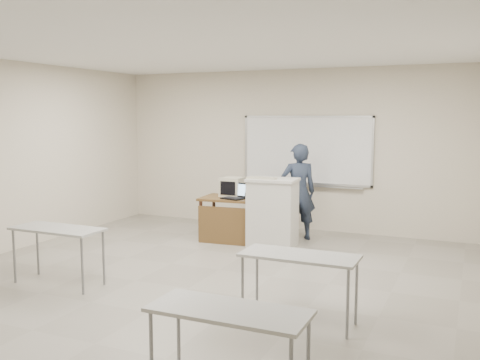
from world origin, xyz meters
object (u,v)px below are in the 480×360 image
at_px(whiteboard, 306,151).
at_px(presenter, 298,192).
at_px(instructor_desk, 240,211).
at_px(podium, 273,212).
at_px(laptop, 234,195).
at_px(mouse, 274,198).
at_px(keyboard, 262,178).
at_px(crt_monitor, 232,187).

xyz_separation_m(whiteboard, presenter, (0.12, -0.85, -0.65)).
bearing_deg(instructor_desk, presenter, 32.81).
height_order(podium, laptop, podium).
bearing_deg(laptop, whiteboard, 76.85).
xyz_separation_m(podium, mouse, (-0.03, 0.15, 0.21)).
bearing_deg(laptop, mouse, 29.95).
distance_m(instructor_desk, laptop, 0.29).
relative_size(laptop, keyboard, 0.73).
bearing_deg(podium, laptop, 178.40).
bearing_deg(crt_monitor, laptop, -60.45).
relative_size(podium, keyboard, 2.31).
distance_m(crt_monitor, laptop, 0.31).
height_order(mouse, keyboard, keyboard).
bearing_deg(instructor_desk, keyboard, -18.80).
height_order(instructor_desk, presenter, presenter).
bearing_deg(laptop, podium, 16.97).
distance_m(laptop, keyboard, 0.63).
xyz_separation_m(crt_monitor, keyboard, (0.68, -0.35, 0.22)).
height_order(crt_monitor, keyboard, keyboard).
height_order(whiteboard, mouse, whiteboard).
bearing_deg(podium, mouse, 99.19).
bearing_deg(mouse, laptop, -157.03).
height_order(crt_monitor, mouse, crt_monitor).
relative_size(instructor_desk, presenter, 0.85).
distance_m(crt_monitor, presenter, 1.15).
height_order(instructor_desk, laptop, laptop).
xyz_separation_m(instructor_desk, podium, (0.58, 0.01, 0.02)).
xyz_separation_m(whiteboard, instructor_desk, (-0.70, -1.48, -0.94)).
relative_size(whiteboard, presenter, 1.49).
height_order(instructor_desk, keyboard, keyboard).
distance_m(whiteboard, instructor_desk, 1.89).
relative_size(keyboard, presenter, 0.29).
height_order(whiteboard, laptop, whiteboard).
bearing_deg(mouse, whiteboard, 91.61).
distance_m(whiteboard, keyboard, 1.65).
bearing_deg(laptop, crt_monitor, 136.25).
distance_m(instructor_desk, podium, 0.58).
relative_size(crt_monitor, presenter, 0.24).
distance_m(podium, crt_monitor, 0.93).
distance_m(crt_monitor, keyboard, 0.80).
bearing_deg(crt_monitor, whiteboard, 50.98).
xyz_separation_m(whiteboard, laptop, (-0.80, -1.49, -0.67)).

